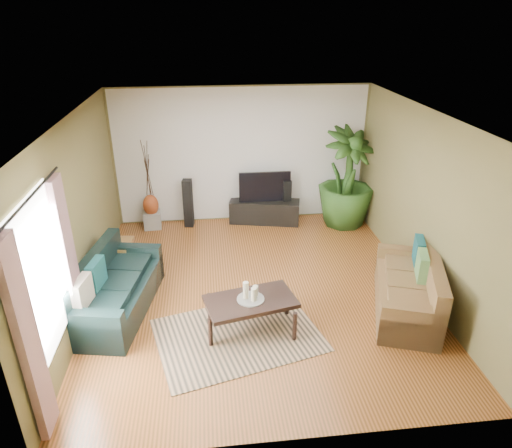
{
  "coord_description": "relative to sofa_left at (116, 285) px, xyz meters",
  "views": [
    {
      "loc": [
        -0.69,
        -5.95,
        3.96
      ],
      "look_at": [
        0.0,
        0.2,
        1.05
      ],
      "focal_mm": 32.0,
      "sensor_mm": 36.0,
      "label": 1
    }
  ],
  "objects": [
    {
      "name": "coffee_table",
      "position": [
        1.86,
        -0.65,
        -0.18
      ],
      "size": [
        1.29,
        0.89,
        0.48
      ],
      "primitive_type": "cube",
      "rotation": [
        0.0,
        0.0,
        0.22
      ],
      "color": "black",
      "rests_on": "floor"
    },
    {
      "name": "candle_tray",
      "position": [
        1.86,
        -0.65,
        0.07
      ],
      "size": [
        0.36,
        0.36,
        0.02
      ],
      "primitive_type": "cylinder",
      "color": "gray",
      "rests_on": "coffee_table"
    },
    {
      "name": "wall_right",
      "position": [
        4.56,
        0.28,
        0.92
      ],
      "size": [
        0.0,
        5.5,
        5.5
      ],
      "primitive_type": "plane",
      "rotation": [
        1.57,
        0.0,
        -1.57
      ],
      "color": "brown",
      "rests_on": "ground"
    },
    {
      "name": "curtain_far",
      "position": [
        -0.37,
        -0.57,
        0.72
      ],
      "size": [
        0.08,
        0.35,
        2.2
      ],
      "primitive_type": "cube",
      "color": "gray",
      "rests_on": "ground"
    },
    {
      "name": "side_table",
      "position": [
        -0.19,
        1.06,
        -0.15
      ],
      "size": [
        0.59,
        0.59,
        0.56
      ],
      "primitive_type": "cube",
      "rotation": [
        0.0,
        0.0,
        -0.12
      ],
      "color": "brown",
      "rests_on": "floor"
    },
    {
      "name": "curtain_near",
      "position": [
        -0.37,
        -2.07,
        0.72
      ],
      "size": [
        0.08,
        0.35,
        2.2
      ],
      "primitive_type": "cube",
      "color": "gray",
      "rests_on": "ground"
    },
    {
      "name": "wall_left",
      "position": [
        -0.44,
        0.28,
        0.92
      ],
      "size": [
        0.0,
        5.5,
        5.5
      ],
      "primitive_type": "plane",
      "rotation": [
        1.57,
        0.0,
        1.57
      ],
      "color": "brown",
      "rests_on": "ground"
    },
    {
      "name": "ceiling",
      "position": [
        2.06,
        0.28,
        2.28
      ],
      "size": [
        5.5,
        5.5,
        0.0
      ],
      "primitive_type": "plane",
      "rotation": [
        3.14,
        0.0,
        0.0
      ],
      "color": "white",
      "rests_on": "ground"
    },
    {
      "name": "sofa_left",
      "position": [
        0.0,
        0.0,
        0.0
      ],
      "size": [
        1.17,
        2.06,
        0.85
      ],
      "primitive_type": "cube",
      "rotation": [
        0.0,
        0.0,
        1.39
      ],
      "color": "black",
      "rests_on": "floor"
    },
    {
      "name": "speaker_right",
      "position": [
        2.93,
        2.78,
        0.02
      ],
      "size": [
        0.19,
        0.21,
        0.89
      ],
      "primitive_type": "cube",
      "rotation": [
        0.0,
        0.0,
        0.21
      ],
      "color": "black",
      "rests_on": "floor"
    },
    {
      "name": "potted_plant",
      "position": [
        4.08,
        2.54,
        0.55
      ],
      "size": [
        1.47,
        1.47,
        1.95
      ],
      "primitive_type": "imported",
      "rotation": [
        0.0,
        0.0,
        0.48
      ],
      "color": "#254918",
      "rests_on": "floor"
    },
    {
      "name": "wall_back",
      "position": [
        2.06,
        3.03,
        0.93
      ],
      "size": [
        5.0,
        0.0,
        5.0
      ],
      "primitive_type": "plane",
      "rotation": [
        1.57,
        0.0,
        0.0
      ],
      "color": "brown",
      "rests_on": "ground"
    },
    {
      "name": "window_pane",
      "position": [
        -0.42,
        -1.32,
        0.97
      ],
      "size": [
        0.0,
        1.8,
        1.8
      ],
      "primitive_type": "plane",
      "rotation": [
        1.57,
        0.0,
        1.57
      ],
      "color": "white",
      "rests_on": "ground"
    },
    {
      "name": "sofa_right",
      "position": [
        4.12,
        -0.46,
        0.0
      ],
      "size": [
        1.33,
        1.94,
        0.85
      ],
      "primitive_type": "cube",
      "rotation": [
        0.0,
        0.0,
        -1.9
      ],
      "color": "brown",
      "rests_on": "floor"
    },
    {
      "name": "plant_pot",
      "position": [
        4.08,
        2.54,
        -0.29
      ],
      "size": [
        0.36,
        0.36,
        0.28
      ],
      "primitive_type": "cylinder",
      "color": "black",
      "rests_on": "floor"
    },
    {
      "name": "television",
      "position": [
        2.49,
        2.78,
        0.35
      ],
      "size": [
        1.03,
        0.06,
        0.61
      ],
      "primitive_type": "cube",
      "color": "black",
      "rests_on": "tv_stand"
    },
    {
      "name": "floor",
      "position": [
        2.06,
        0.28,
        -0.42
      ],
      "size": [
        5.5,
        5.5,
        0.0
      ],
      "primitive_type": "plane",
      "color": "#9F5629",
      "rests_on": "ground"
    },
    {
      "name": "candle_short",
      "position": [
        1.93,
        -0.59,
        0.15
      ],
      "size": [
        0.08,
        0.08,
        0.15
      ],
      "primitive_type": "cylinder",
      "color": "beige",
      "rests_on": "candle_tray"
    },
    {
      "name": "curtain_rod",
      "position": [
        -0.37,
        -1.32,
        1.87
      ],
      "size": [
        0.03,
        1.9,
        0.03
      ],
      "primitive_type": "cylinder",
      "rotation": [
        1.57,
        0.0,
        0.0
      ],
      "color": "black",
      "rests_on": "ground"
    },
    {
      "name": "candle_mid",
      "position": [
        1.9,
        -0.69,
        0.17
      ],
      "size": [
        0.08,
        0.08,
        0.18
      ],
      "primitive_type": "cylinder",
      "color": "#E9E5C5",
      "rests_on": "candle_tray"
    },
    {
      "name": "tv_stand",
      "position": [
        2.49,
        2.78,
        -0.19
      ],
      "size": [
        1.46,
        0.71,
        0.47
      ],
      "primitive_type": "cube",
      "rotation": [
        0.0,
        0.0,
        -0.22
      ],
      "color": "black",
      "rests_on": "floor"
    },
    {
      "name": "pedestal",
      "position": [
        0.23,
        2.78,
        -0.26
      ],
      "size": [
        0.36,
        0.36,
        0.33
      ],
      "primitive_type": "cube",
      "rotation": [
        0.0,
        0.0,
        0.08
      ],
      "color": "gray",
      "rests_on": "floor"
    },
    {
      "name": "backwall_panel",
      "position": [
        2.06,
        3.02,
        0.93
      ],
      "size": [
        4.9,
        0.0,
        4.9
      ],
      "primitive_type": "plane",
      "rotation": [
        1.57,
        0.0,
        0.0
      ],
      "color": "white",
      "rests_on": "ground"
    },
    {
      "name": "speaker_left",
      "position": [
        0.96,
        2.78,
        0.06
      ],
      "size": [
        0.2,
        0.22,
        0.97
      ],
      "primitive_type": "cube",
      "rotation": [
        0.0,
        0.0,
        -0.14
      ],
      "color": "black",
      "rests_on": "floor"
    },
    {
      "name": "vase",
      "position": [
        0.23,
        2.78,
        0.06
      ],
      "size": [
        0.3,
        0.3,
        0.42
      ],
      "primitive_type": "ellipsoid",
      "color": "#963D1B",
      "rests_on": "pedestal"
    },
    {
      "name": "area_rug",
      "position": [
        1.67,
        -0.77,
        -0.42
      ],
      "size": [
        2.43,
        1.99,
        0.01
      ],
      "primitive_type": "cube",
      "rotation": [
        0.0,
        0.0,
        0.26
      ],
      "color": "tan",
      "rests_on": "floor"
    },
    {
      "name": "wall_front",
      "position": [
        2.06,
        -2.47,
        0.93
      ],
      "size": [
        5.0,
        0.0,
        5.0
      ],
      "primitive_type": "plane",
      "rotation": [
        -1.57,
        0.0,
        0.0
      ],
      "color": "brown",
      "rests_on": "ground"
    },
    {
      "name": "candle_tall",
      "position": [
        1.8,
        -0.62,
        0.19
      ],
      "size": [
        0.08,
        0.08,
        0.24
      ],
      "primitive_type": "cylinder",
      "color": "beige",
      "rests_on": "candle_tray"
    }
  ]
}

